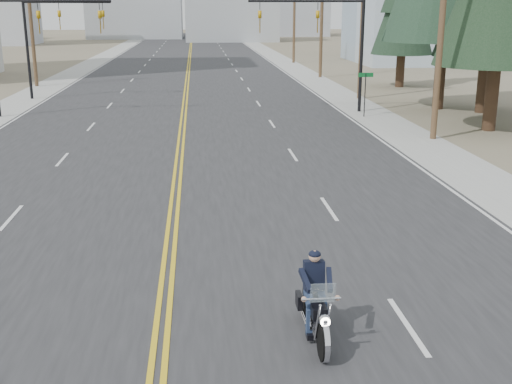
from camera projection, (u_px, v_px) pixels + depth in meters
The scene contains 15 objects.
road at pixel (189, 64), 75.83m from camera, with size 20.00×200.00×0.01m, color #303033.
sidewalk_left at pixel (90, 64), 74.82m from camera, with size 3.00×200.00×0.01m, color #A5A5A0.
sidewalk_right at pixel (285, 63), 76.85m from camera, with size 3.00×200.00×0.01m, color #A5A5A0.
traffic_mast_left at pixel (26, 32), 37.30m from camera, with size 7.10×0.26×7.00m.
traffic_mast_right at pixel (330, 31), 38.89m from camera, with size 7.10×0.26×7.00m.
traffic_mast_far at pixel (50, 29), 44.95m from camera, with size 6.10×0.26×7.00m.
street_sign at pixel (365, 87), 38.00m from camera, with size 0.90×0.06×2.62m.
utility_pole_b at pixel (442, 15), 30.30m from camera, with size 2.20×0.30×11.50m.
utility_pole_c at pixel (363, 17), 44.72m from camera, with size 2.20×0.30×11.00m.
utility_pole_d at pixel (322, 12), 59.01m from camera, with size 2.20×0.30×11.50m.
utility_pole_e at pixel (294, 13), 75.36m from camera, with size 2.20×0.30×11.00m.
utility_pole_left at pixel (31, 19), 52.16m from camera, with size 2.20×0.30×10.50m.
haze_bldg_b at pixel (231, 5), 127.26m from camera, with size 18.00×14.00×14.00m, color #ADB2B7.
haze_bldg_e at pixel (296, 10), 152.97m from camera, with size 14.00×14.00×12.00m, color #B7BCC6.
motorcyclist at pixel (316, 298), 12.40m from camera, with size 0.95×2.22×1.74m, color black, non-canonical shape.
Camera 1 is at (0.83, -7.49, 6.26)m, focal length 45.00 mm.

